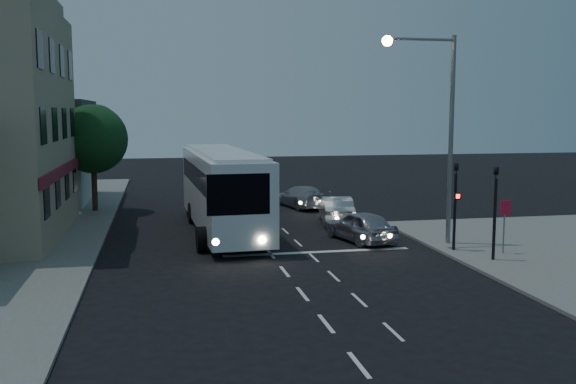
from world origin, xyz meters
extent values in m
plane|color=black|center=(0.00, 0.00, 0.00)|extent=(120.00, 120.00, 0.00)
cube|color=silver|center=(0.00, -10.00, 0.01)|extent=(0.12, 1.60, 0.01)
cube|color=silver|center=(0.00, -7.00, 0.01)|extent=(0.12, 1.60, 0.01)
cube|color=silver|center=(0.00, -4.00, 0.01)|extent=(0.12, 1.60, 0.01)
cube|color=silver|center=(0.00, -1.00, 0.01)|extent=(0.12, 1.60, 0.01)
cube|color=silver|center=(0.00, 2.00, 0.01)|extent=(0.12, 1.60, 0.01)
cube|color=silver|center=(0.00, 5.00, 0.01)|extent=(0.12, 1.60, 0.01)
cube|color=silver|center=(0.00, 8.00, 0.01)|extent=(0.12, 1.60, 0.01)
cube|color=silver|center=(0.00, 11.00, 0.01)|extent=(0.12, 1.60, 0.01)
cube|color=silver|center=(0.00, 14.00, 0.01)|extent=(0.12, 1.60, 0.01)
cube|color=silver|center=(0.00, 17.00, 0.01)|extent=(0.12, 1.60, 0.01)
cube|color=silver|center=(1.60, -8.00, 0.01)|extent=(0.10, 1.50, 0.01)
cube|color=silver|center=(1.60, -5.00, 0.01)|extent=(0.10, 1.50, 0.01)
cube|color=silver|center=(1.60, -2.00, 0.01)|extent=(0.10, 1.50, 0.01)
cube|color=silver|center=(1.60, 1.00, 0.01)|extent=(0.10, 1.50, 0.01)
cube|color=silver|center=(1.60, 4.00, 0.01)|extent=(0.10, 1.50, 0.01)
cube|color=silver|center=(1.60, 7.00, 0.01)|extent=(0.10, 1.50, 0.01)
cube|color=silver|center=(1.60, 10.00, 0.01)|extent=(0.10, 1.50, 0.01)
cube|color=silver|center=(1.60, 13.00, 0.01)|extent=(0.10, 1.50, 0.01)
cube|color=silver|center=(1.60, 16.00, 0.01)|extent=(0.10, 1.50, 0.01)
cube|color=silver|center=(1.60, 19.00, 0.01)|extent=(0.10, 1.50, 0.01)
cube|color=silver|center=(2.00, 2.00, 0.01)|extent=(8.00, 0.35, 0.01)
cube|color=white|center=(-1.44, 7.56, 2.12)|extent=(3.28, 13.15, 3.48)
cube|color=white|center=(-1.44, 7.56, 3.91)|extent=(2.83, 12.69, 0.20)
cube|color=black|center=(-1.44, 1.09, 2.66)|extent=(2.50, 0.24, 1.63)
cube|color=black|center=(-0.07, 8.10, 2.83)|extent=(0.51, 10.86, 0.98)
cube|color=black|center=(-2.81, 8.10, 2.83)|extent=(0.51, 10.86, 0.98)
cube|color=#B0272B|center=(-0.06, 8.64, 1.63)|extent=(0.29, 5.97, 1.52)
cube|color=#B0272B|center=(-2.82, 8.64, 1.63)|extent=(0.29, 5.97, 1.52)
cylinder|color=black|center=(-2.80, 2.99, 0.54)|extent=(0.43, 1.10, 1.09)
cylinder|color=black|center=(-0.08, 2.99, 0.54)|extent=(0.43, 1.10, 1.09)
cylinder|color=black|center=(-2.80, 10.27, 0.54)|extent=(0.43, 1.10, 1.09)
cylinder|color=black|center=(-0.08, 10.27, 0.54)|extent=(0.43, 1.10, 1.09)
cylinder|color=black|center=(-2.80, 12.12, 0.54)|extent=(0.43, 1.10, 1.09)
cylinder|color=black|center=(-0.08, 12.12, 0.54)|extent=(0.43, 1.10, 1.09)
cylinder|color=#FFF2CC|center=(-2.36, 1.01, 0.82)|extent=(0.28, 0.07, 0.28)
cylinder|color=#FFF2CC|center=(-0.52, 1.01, 0.82)|extent=(0.28, 0.07, 0.28)
imported|color=#A1A2AC|center=(4.47, 3.80, 0.71)|extent=(2.68, 4.48, 1.43)
imported|color=#BCBCBC|center=(4.70, 8.72, 0.72)|extent=(2.21, 4.56, 1.44)
imported|color=#A0A0A6|center=(4.12, 14.61, 0.68)|extent=(2.89, 4.96, 1.35)
cylinder|color=black|center=(7.60, 0.80, 1.72)|extent=(0.12, 0.12, 3.20)
imported|color=black|center=(7.60, 0.80, 3.77)|extent=(0.15, 0.18, 0.90)
cube|color=black|center=(7.60, 0.62, 2.42)|extent=(0.25, 0.12, 0.30)
cube|color=#FF0C0C|center=(7.60, 0.55, 2.42)|extent=(0.16, 0.02, 0.18)
cylinder|color=black|center=(8.30, -1.20, 1.72)|extent=(0.12, 0.12, 3.20)
imported|color=black|center=(8.30, -1.20, 3.77)|extent=(0.18, 0.15, 0.90)
cylinder|color=slate|center=(9.30, -0.20, 1.12)|extent=(0.06, 0.06, 2.00)
cube|color=red|center=(9.30, -0.27, 2.02)|extent=(0.45, 0.03, 0.60)
cylinder|color=slate|center=(8.00, 2.20, 4.62)|extent=(0.20, 0.20, 9.00)
cylinder|color=slate|center=(6.50, 2.20, 8.92)|extent=(3.00, 0.12, 0.12)
sphere|color=#FFBF59|center=(5.00, 2.20, 8.82)|extent=(0.44, 0.44, 0.44)
cube|color=gray|center=(-9.50, 8.00, 10.37)|extent=(1.00, 12.00, 0.50)
cube|color=gray|center=(-9.50, 8.00, 10.87)|extent=(1.00, 6.00, 0.50)
cube|color=maroon|center=(-8.95, 8.00, 3.12)|extent=(0.15, 12.00, 0.50)
cube|color=black|center=(-8.98, 3.50, 2.32)|extent=(0.06, 1.30, 1.50)
cube|color=black|center=(-8.98, 6.50, 2.32)|extent=(0.06, 1.30, 1.50)
cube|color=black|center=(-8.98, 9.50, 2.32)|extent=(0.06, 1.30, 1.50)
cube|color=black|center=(-8.98, 12.50, 2.32)|extent=(0.06, 1.30, 1.50)
cube|color=black|center=(-8.98, 3.50, 5.32)|extent=(0.06, 1.30, 1.50)
cube|color=black|center=(-8.98, 6.50, 5.32)|extent=(0.06, 1.30, 1.50)
cube|color=black|center=(-8.98, 9.50, 5.32)|extent=(0.06, 1.30, 1.50)
cube|color=black|center=(-8.98, 12.50, 5.32)|extent=(0.06, 1.30, 1.50)
cube|color=black|center=(-8.98, 3.50, 8.32)|extent=(0.06, 1.30, 1.50)
cube|color=black|center=(-8.98, 6.50, 8.32)|extent=(0.06, 1.30, 1.50)
cube|color=black|center=(-8.98, 9.50, 8.32)|extent=(0.06, 1.30, 1.50)
cube|color=black|center=(-8.98, 12.50, 8.32)|extent=(0.06, 1.30, 1.50)
cube|color=#BCB9A6|center=(-13.50, 20.00, 3.12)|extent=(9.00, 9.00, 6.00)
cube|color=#323B39|center=(-13.50, 20.00, 6.37)|extent=(9.40, 9.40, 0.50)
cylinder|color=black|center=(-8.20, 15.00, 1.52)|extent=(0.32, 0.32, 2.80)
sphere|color=#0D3816|center=(-8.20, 15.00, 4.32)|extent=(4.00, 4.00, 4.00)
sphere|color=#1F4A23|center=(-8.00, 15.60, 5.02)|extent=(2.60, 2.60, 2.60)
sphere|color=#0D3816|center=(-8.50, 14.40, 4.72)|extent=(2.40, 2.40, 2.40)
camera|label=1|loc=(-4.47, -23.73, 5.87)|focal=40.00mm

